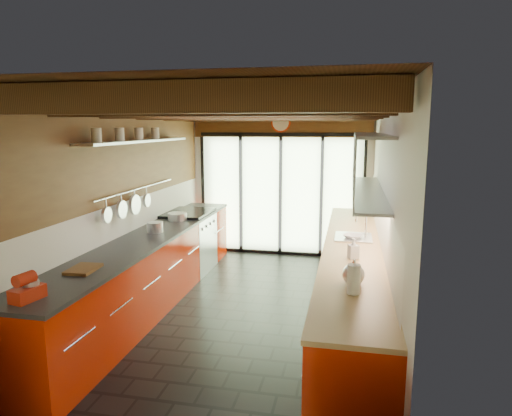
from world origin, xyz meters
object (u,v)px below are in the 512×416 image
at_px(stand_mixer, 28,289).
at_px(soap_bottle, 353,248).
at_px(kettle, 354,273).
at_px(bowl, 353,237).
at_px(paper_towel, 354,280).

bearing_deg(stand_mixer, soap_bottle, 34.05).
bearing_deg(stand_mixer, kettle, 19.70).
height_order(kettle, bowl, kettle).
height_order(soap_bottle, bowl, soap_bottle).
relative_size(stand_mixer, soap_bottle, 1.29).
bearing_deg(paper_towel, stand_mixer, -165.40).
bearing_deg(stand_mixer, paper_towel, 14.60).
height_order(stand_mixer, paper_towel, paper_towel).
distance_m(stand_mixer, bowl, 3.62).
xyz_separation_m(paper_towel, bowl, (0.00, 1.92, -0.10)).
xyz_separation_m(soap_bottle, bowl, (0.00, 0.87, -0.08)).
bearing_deg(soap_bottle, stand_mixer, -145.95).
height_order(stand_mixer, soap_bottle, stand_mixer).
bearing_deg(soap_bottle, kettle, -90.00).
bearing_deg(soap_bottle, paper_towel, -90.00).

